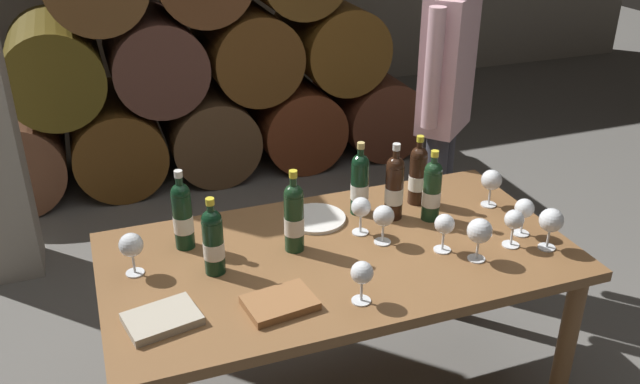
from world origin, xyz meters
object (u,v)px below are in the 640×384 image
object	(u,v)px
wine_bottle_0	(183,215)
wine_glass_5	(361,208)
wine_glass_0	(524,210)
leather_ledger	(162,319)
wine_glass_7	(551,221)
wine_glass_3	(131,246)
tasting_notebook	(280,303)
wine_bottle_4	(360,183)
wine_glass_2	(444,225)
wine_bottle_3	(432,190)
wine_bottle_1	(294,216)
wine_glass_6	(514,221)
wine_bottle_6	(394,187)
wine_glass_8	(480,232)
wine_glass_4	(362,274)
dining_table	(338,273)
wine_glass_9	(384,217)
serving_plate	(315,219)
wine_glass_1	(491,181)
wine_bottle_2	(418,174)
wine_bottle_5	(213,241)
sommelier_presenting	(446,91)

from	to	relation	value
wine_bottle_0	wine_glass_5	bearing A→B (deg)	-11.33
wine_glass_0	leather_ledger	world-z (taller)	wine_glass_0
wine_glass_7	wine_glass_3	bearing A→B (deg)	166.43
wine_glass_0	tasting_notebook	bearing A→B (deg)	-172.83
wine_bottle_4	wine_glass_2	bearing A→B (deg)	-65.26
wine_bottle_3	wine_bottle_1	bearing A→B (deg)	-176.49
wine_glass_2	wine_glass_6	distance (m)	0.26
wine_bottle_1	wine_glass_2	world-z (taller)	wine_bottle_1
wine_bottle_1	wine_bottle_4	distance (m)	0.38
wine_bottle_6	wine_glass_0	distance (m)	0.50
wine_bottle_1	wine_bottle_4	bearing A→B (deg)	28.28
wine_bottle_1	wine_bottle_3	distance (m)	0.58
wine_bottle_1	wine_glass_8	bearing A→B (deg)	-26.25
wine_bottle_0	wine_glass_7	bearing A→B (deg)	-20.53
wine_glass_3	wine_glass_4	bearing A→B (deg)	-31.89
dining_table	wine_glass_2	distance (m)	0.43
wine_glass_2	wine_bottle_6	bearing A→B (deg)	101.91
wine_bottle_4	wine_glass_5	size ratio (longest dim) A/B	2.04
wine_glass_3	wine_glass_7	bearing A→B (deg)	-13.57
wine_bottle_3	tasting_notebook	size ratio (longest dim) A/B	1.33
wine_glass_5	wine_glass_9	size ratio (longest dim) A/B	0.98
dining_table	serving_plate	distance (m)	0.27
wine_glass_1	wine_glass_4	xyz separation A→B (m)	(-0.76, -0.43, -0.01)
wine_bottle_2	wine_bottle_1	bearing A→B (deg)	-163.14
wine_glass_2	wine_glass_7	distance (m)	0.39
wine_bottle_0	wine_glass_3	xyz separation A→B (m)	(-0.20, -0.12, -0.02)
wine_bottle_3	wine_bottle_5	xyz separation A→B (m)	(-0.88, -0.08, -0.00)
wine_glass_2	wine_bottle_3	bearing A→B (deg)	72.59
wine_bottle_2	wine_glass_2	bearing A→B (deg)	-102.85
wine_glass_6	wine_glass_7	size ratio (longest dim) A/B	0.91
sommelier_presenting	wine_glass_7	bearing A→B (deg)	-96.36
wine_glass_8	wine_glass_7	bearing A→B (deg)	-4.34
wine_bottle_6	serving_plate	distance (m)	0.34
wine_bottle_0	wine_bottle_1	distance (m)	0.40
wine_glass_3	wine_glass_8	size ratio (longest dim) A/B	0.96
wine_bottle_6	leather_ledger	xyz separation A→B (m)	(-0.97, -0.37, -0.12)
wine_bottle_6	wine_glass_8	size ratio (longest dim) A/B	1.94
wine_bottle_2	tasting_notebook	distance (m)	0.90
wine_glass_5	tasting_notebook	bearing A→B (deg)	-141.16
wine_glass_4	wine_glass_8	bearing A→B (deg)	10.58
wine_glass_5	wine_glass_8	distance (m)	0.45
wine_glass_8	wine_glass_9	bearing A→B (deg)	140.22
wine_bottle_4	leather_ledger	bearing A→B (deg)	-152.11
wine_bottle_3	wine_glass_9	size ratio (longest dim) A/B	1.91
wine_glass_4	serving_plate	world-z (taller)	wine_glass_4
dining_table	wine_glass_0	world-z (taller)	wine_glass_0
tasting_notebook	leather_ledger	size ratio (longest dim) A/B	1.00
dining_table	wine_bottle_5	bearing A→B (deg)	176.75
wine_bottle_0	tasting_notebook	distance (m)	0.54
wine_bottle_0	wine_glass_9	distance (m)	0.73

